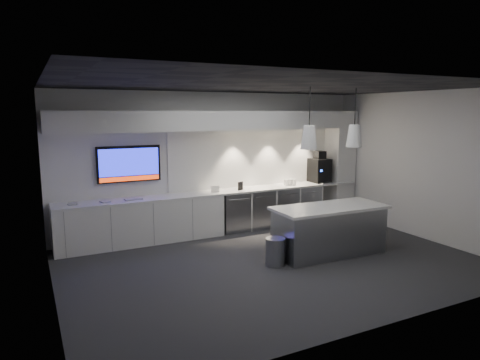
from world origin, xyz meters
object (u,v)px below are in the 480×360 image
bin (275,252)px  coffee_machine (319,169)px  wall_tv (129,164)px  island (329,230)px

bin → coffee_machine: 3.64m
wall_tv → bin: size_ratio=2.66×
bin → coffee_machine: bearing=41.1°
bin → coffee_machine: size_ratio=0.63×
island → coffee_machine: size_ratio=2.83×
bin → coffee_machine: (2.64, 2.31, 0.97)m
island → coffee_machine: 2.78m
island → bin: size_ratio=4.52×
wall_tv → coffee_machine: (4.49, -0.25, -0.35)m
bin → island: bearing=3.2°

